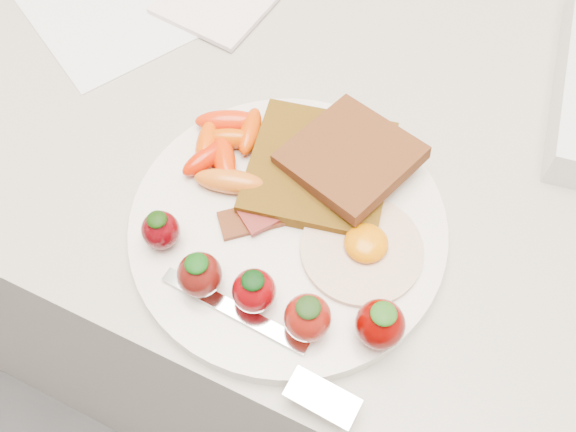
% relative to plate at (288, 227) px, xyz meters
% --- Properties ---
extents(counter, '(2.00, 0.60, 0.90)m').
position_rel_plate_xyz_m(counter, '(0.01, 0.16, -0.46)').
color(counter, gray).
rests_on(counter, ground).
extents(plate, '(0.27, 0.27, 0.02)m').
position_rel_plate_xyz_m(plate, '(0.00, 0.00, 0.00)').
color(plate, silver).
rests_on(plate, counter).
extents(toast_lower, '(0.14, 0.14, 0.01)m').
position_rel_plate_xyz_m(toast_lower, '(0.00, 0.06, 0.02)').
color(toast_lower, '#32200A').
rests_on(toast_lower, plate).
extents(toast_upper, '(0.12, 0.12, 0.02)m').
position_rel_plate_xyz_m(toast_upper, '(0.03, 0.07, 0.03)').
color(toast_upper, '#3E1E10').
rests_on(toast_upper, toast_lower).
extents(fried_egg, '(0.13, 0.13, 0.02)m').
position_rel_plate_xyz_m(fried_egg, '(0.07, 0.00, 0.01)').
color(fried_egg, white).
rests_on(fried_egg, plate).
extents(bacon_strips, '(0.12, 0.12, 0.01)m').
position_rel_plate_xyz_m(bacon_strips, '(-0.00, 0.01, 0.01)').
color(bacon_strips, '#47140D').
rests_on(bacon_strips, plate).
extents(baby_carrots, '(0.10, 0.10, 0.02)m').
position_rel_plate_xyz_m(baby_carrots, '(-0.08, 0.04, 0.02)').
color(baby_carrots, '#C24500').
rests_on(baby_carrots, plate).
extents(strawberries, '(0.22, 0.06, 0.05)m').
position_rel_plate_xyz_m(strawberries, '(0.02, -0.07, 0.03)').
color(strawberries, '#490207').
rests_on(strawberries, plate).
extents(fork, '(0.18, 0.06, 0.00)m').
position_rel_plate_xyz_m(fork, '(0.04, -0.11, 0.01)').
color(fork, silver).
rests_on(fork, plate).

